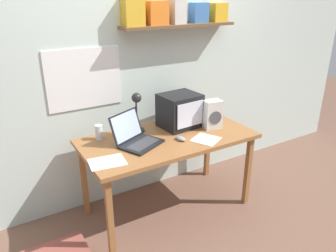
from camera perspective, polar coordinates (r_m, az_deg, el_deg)
The scene contains 11 objects.
ground_plane at distance 3.19m, azimuth 0.00°, elevation -13.96°, with size 12.00×12.00×0.00m, color brown.
back_wall at distance 3.05m, azimuth -4.59°, elevation 11.34°, with size 5.60×0.24×2.60m.
corner_desk at distance 2.85m, azimuth 0.00°, elevation -3.06°, with size 1.48×0.74×0.73m.
crt_monitor at distance 2.99m, azimuth 2.06°, elevation 2.70°, with size 0.37×0.32×0.31m.
laptop at distance 2.69m, azimuth -5.80°, elevation -1.78°, with size 0.43×0.42×0.25m.
desk_lamp at distance 2.84m, azimuth -5.47°, elevation 3.08°, with size 0.13×0.16×0.37m.
juice_glass at distance 2.81m, azimuth -11.92°, elevation -1.20°, with size 0.06×0.06×0.13m.
space_heater at distance 2.99m, azimuth 7.71°, elevation 2.03°, with size 0.18×0.14×0.26m.
computer_mouse at distance 2.75m, azimuth 2.20°, elevation -2.18°, with size 0.07×0.11×0.03m.
open_notebook at distance 2.78m, azimuth 6.61°, elevation -2.32°, with size 0.28×0.28×0.00m.
loose_paper_near_laptop at distance 2.45m, azimuth -10.55°, elevation -6.18°, with size 0.29×0.23×0.00m.
Camera 1 is at (-1.32, -2.21, 1.89)m, focal length 35.00 mm.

